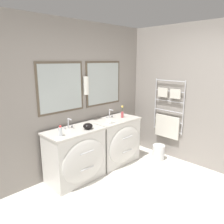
{
  "coord_description": "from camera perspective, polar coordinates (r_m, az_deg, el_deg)",
  "views": [
    {
      "loc": [
        -2.13,
        -1.07,
        1.95
      ],
      "look_at": [
        0.35,
        1.41,
        1.11
      ],
      "focal_mm": 35.0,
      "sensor_mm": 36.0,
      "label": 1
    }
  ],
  "objects": [
    {
      "name": "amenity_bowl",
      "position": [
        3.55,
        -6.32,
        -3.68
      ],
      "size": [
        0.16,
        0.16,
        0.1
      ],
      "color": "black",
      "rests_on": "vanity_left"
    },
    {
      "name": "wall_back",
      "position": [
        3.83,
        -10.4,
        3.56
      ],
      "size": [
        5.03,
        0.17,
        2.6
      ],
      "color": "gray",
      "rests_on": "ground_plane"
    },
    {
      "name": "vanity_right",
      "position": [
        4.23,
        1.08,
        -7.54
      ],
      "size": [
        0.93,
        0.61,
        0.86
      ],
      "color": "silver",
      "rests_on": "ground_plane"
    },
    {
      "name": "vanity_left",
      "position": [
        3.66,
        -9.38,
        -11.17
      ],
      "size": [
        0.93,
        0.61,
        0.86
      ],
      "color": "silver",
      "rests_on": "ground_plane"
    },
    {
      "name": "wall_right",
      "position": [
        4.4,
        17.72,
        4.16
      ],
      "size": [
        0.13,
        4.02,
        2.6
      ],
      "color": "gray",
      "rests_on": "ground_plane"
    },
    {
      "name": "soap_dish",
      "position": [
        3.84,
        -0.24,
        -2.73
      ],
      "size": [
        0.12,
        0.08,
        0.04
      ],
      "color": "white",
      "rests_on": "vanity_right"
    },
    {
      "name": "waste_bin",
      "position": [
        4.54,
        12.07,
        -10.17
      ],
      "size": [
        0.24,
        0.24,
        0.3
      ],
      "color": "silver",
      "rests_on": "ground_plane"
    },
    {
      "name": "faucet_right",
      "position": [
        4.19,
        -0.54,
        -0.47
      ],
      "size": [
        0.17,
        0.11,
        0.17
      ],
      "color": "silver",
      "rests_on": "vanity_right"
    },
    {
      "name": "flower_vase",
      "position": [
        4.21,
        2.71,
        -0.2
      ],
      "size": [
        0.05,
        0.05,
        0.24
      ],
      "color": "#CC4C51",
      "rests_on": "vanity_right"
    },
    {
      "name": "faucet_left",
      "position": [
        3.62,
        -11.25,
        -2.99
      ],
      "size": [
        0.17,
        0.11,
        0.17
      ],
      "color": "silver",
      "rests_on": "vanity_left"
    },
    {
      "name": "toiletry_bottle",
      "position": [
        3.29,
        -13.3,
        -4.9
      ],
      "size": [
        0.05,
        0.05,
        0.16
      ],
      "color": "silver",
      "rests_on": "vanity_left"
    }
  ]
}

